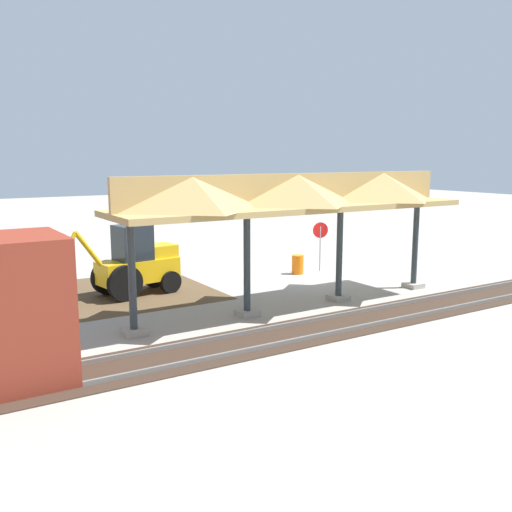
% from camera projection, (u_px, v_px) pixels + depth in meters
% --- Properties ---
extents(ground_plane, '(120.00, 120.00, 0.00)m').
position_uv_depth(ground_plane, '(302.00, 275.00, 26.66)').
color(ground_plane, '#9E998E').
extents(dirt_work_zone, '(9.58, 7.00, 0.01)m').
position_uv_depth(dirt_work_zone, '(90.00, 296.00, 22.68)').
color(dirt_work_zone, brown).
rests_on(dirt_work_zone, ground).
extents(platform_canopy, '(13.53, 3.20, 4.90)m').
position_uv_depth(platform_canopy, '(296.00, 194.00, 20.25)').
color(platform_canopy, '#9E998E').
rests_on(platform_canopy, ground).
extents(rail_tracks, '(60.00, 2.58, 0.15)m').
position_uv_depth(rail_tracks, '(418.00, 309.00, 20.71)').
color(rail_tracks, slate).
rests_on(rail_tracks, ground).
extents(stop_sign, '(0.73, 0.27, 2.38)m').
position_uv_depth(stop_sign, '(320.00, 236.00, 27.39)').
color(stop_sign, gray).
rests_on(stop_sign, ground).
extents(backhoe, '(5.20, 2.12, 2.82)m').
position_uv_depth(backhoe, '(135.00, 263.00, 22.76)').
color(backhoe, '#EAB214').
rests_on(backhoe, ground).
extents(dirt_mound, '(5.33, 5.33, 2.32)m').
position_uv_depth(dirt_mound, '(40.00, 299.00, 22.29)').
color(dirt_mound, brown).
rests_on(dirt_mound, ground).
extents(traffic_barrel, '(0.56, 0.56, 0.90)m').
position_uv_depth(traffic_barrel, '(298.00, 264.00, 26.92)').
color(traffic_barrel, orange).
rests_on(traffic_barrel, ground).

